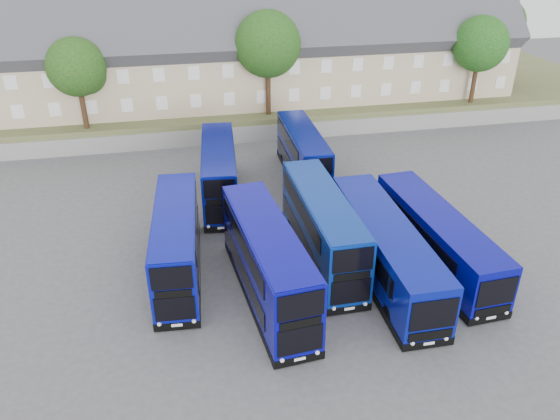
{
  "coord_description": "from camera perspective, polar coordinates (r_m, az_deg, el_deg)",
  "views": [
    {
      "loc": [
        -6.64,
        -22.0,
        18.4
      ],
      "look_at": [
        -0.72,
        6.9,
        2.2
      ],
      "focal_mm": 35.0,
      "sensor_mm": 36.0,
      "label": 1
    }
  ],
  "objects": [
    {
      "name": "dd_rear_left",
      "position": [
        39.21,
        -6.38,
        3.78
      ],
      "size": [
        3.18,
        10.2,
        3.99
      ],
      "rotation": [
        0.0,
        0.0,
        -0.09
      ],
      "color": "#060F77",
      "rests_on": "ground"
    },
    {
      "name": "tree_east",
      "position": [
        56.29,
        20.26,
        15.81
      ],
      "size": [
        5.12,
        5.12,
        8.16
      ],
      "color": "#382314",
      "rests_on": "earth_bank"
    },
    {
      "name": "dd_front_mid",
      "position": [
        28.79,
        -1.31,
        -5.69
      ],
      "size": [
        3.47,
        10.99,
        4.3
      ],
      "rotation": [
        0.0,
        0.0,
        0.09
      ],
      "color": "#070788",
      "rests_on": "ground"
    },
    {
      "name": "dd_front_left",
      "position": [
        31.21,
        -10.71,
        -3.55
      ],
      "size": [
        3.0,
        10.26,
        4.02
      ],
      "rotation": [
        0.0,
        0.0,
        -0.07
      ],
      "color": "#070E8C",
      "rests_on": "ground"
    },
    {
      "name": "tree_west",
      "position": [
        48.98,
        -20.3,
        13.65
      ],
      "size": [
        4.8,
        4.8,
        7.65
      ],
      "color": "#382314",
      "rests_on": "earth_bank"
    },
    {
      "name": "coach_east_a",
      "position": [
        31.25,
        10.86,
        -4.16
      ],
      "size": [
        2.74,
        12.56,
        3.43
      ],
      "rotation": [
        0.0,
        0.0,
        -0.01
      ],
      "color": "#071187",
      "rests_on": "ground"
    },
    {
      "name": "coach_east_b",
      "position": [
        33.21,
        16.01,
        -2.92
      ],
      "size": [
        3.15,
        11.88,
        3.21
      ],
      "rotation": [
        0.0,
        0.0,
        0.06
      ],
      "color": "#070884",
      "rests_on": "ground"
    },
    {
      "name": "ground",
      "position": [
        29.44,
        4.14,
        -10.0
      ],
      "size": [
        120.0,
        120.0,
        0.0
      ],
      "primitive_type": "plane",
      "color": "#4C4C51",
      "rests_on": "ground"
    },
    {
      "name": "tree_mid",
      "position": [
        49.5,
        -1.14,
        16.71
      ],
      "size": [
        5.76,
        5.76,
        9.18
      ],
      "color": "#382314",
      "rests_on": "earth_bank"
    },
    {
      "name": "retaining_wall",
      "position": [
        49.72,
        -3.17,
        7.93
      ],
      "size": [
        70.0,
        0.4,
        1.5
      ],
      "primitive_type": "cube",
      "color": "slate",
      "rests_on": "ground"
    },
    {
      "name": "earth_bank",
      "position": [
        59.02,
        -4.69,
        11.53
      ],
      "size": [
        80.0,
        20.0,
        2.0
      ],
      "primitive_type": "cube",
      "color": "brown",
      "rests_on": "ground"
    },
    {
      "name": "tree_far",
      "position": [
        65.2,
        21.92,
        17.41
      ],
      "size": [
        5.44,
        5.44,
        8.67
      ],
      "color": "#382314",
      "rests_on": "earth_bank"
    },
    {
      "name": "dd_rear_right",
      "position": [
        42.11,
        2.4,
        5.7
      ],
      "size": [
        2.42,
        9.87,
        3.9
      ],
      "rotation": [
        0.0,
        0.0,
        -0.02
      ],
      "color": "navy",
      "rests_on": "ground"
    },
    {
      "name": "terrace_row",
      "position": [
        53.74,
        -4.36,
        16.0
      ],
      "size": [
        54.0,
        10.4,
        11.2
      ],
      "color": "tan",
      "rests_on": "earth_bank"
    },
    {
      "name": "dd_front_right",
      "position": [
        31.95,
        4.44,
        -2.07
      ],
      "size": [
        2.56,
        10.64,
        4.21
      ],
      "rotation": [
        0.0,
        0.0,
        0.01
      ],
      "color": "navy",
      "rests_on": "ground"
    }
  ]
}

